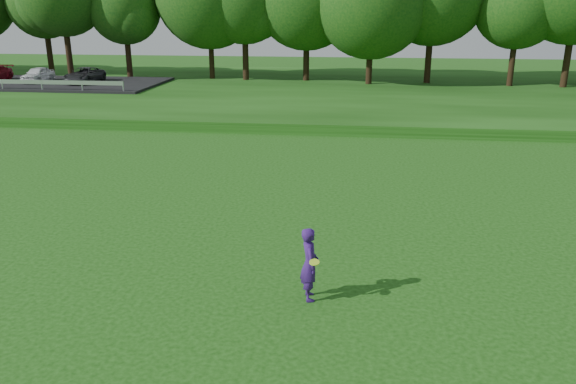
# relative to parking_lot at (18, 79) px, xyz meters

# --- Properties ---
(ground) EXTENTS (140.00, 140.00, 0.00)m
(ground) POSITION_rel_parking_lot_xyz_m (23.67, -32.80, -1.01)
(ground) COLOR #15400C
(ground) RESTS_ON ground
(berm) EXTENTS (130.00, 30.00, 0.60)m
(berm) POSITION_rel_parking_lot_xyz_m (23.67, 1.20, -0.71)
(berm) COLOR #15400C
(berm) RESTS_ON ground
(walking_path) EXTENTS (130.00, 1.60, 0.04)m
(walking_path) POSITION_rel_parking_lot_xyz_m (23.67, -12.80, -0.99)
(walking_path) COLOR gray
(walking_path) RESTS_ON ground
(parking_lot) EXTENTS (24.00, 9.00, 1.38)m
(parking_lot) POSITION_rel_parking_lot_xyz_m (0.00, 0.00, 0.00)
(parking_lot) COLOR black
(parking_lot) RESTS_ON berm
(woman) EXTENTS (0.56, 0.80, 1.78)m
(woman) POSITION_rel_parking_lot_xyz_m (26.66, -31.50, -0.12)
(woman) COLOR #38176B
(woman) RESTS_ON ground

